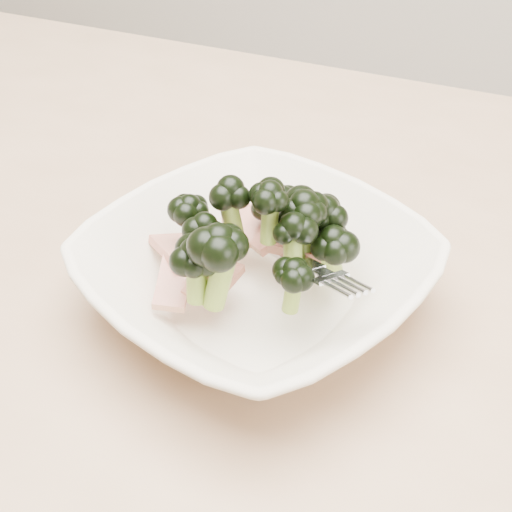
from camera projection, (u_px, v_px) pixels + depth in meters
name	position (u px, v px, depth m)	size (l,w,h in m)	color
dining_table	(201.00, 316.00, 0.71)	(1.20, 0.80, 0.75)	tan
broccoli_dish	(258.00, 268.00, 0.55)	(0.33, 0.33, 0.12)	beige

